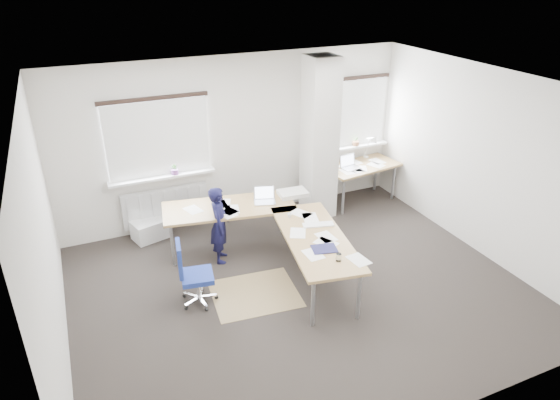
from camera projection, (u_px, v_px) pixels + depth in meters
name	position (u px, v px, depth m)	size (l,w,h in m)	color
ground	(299.00, 289.00, 6.93)	(6.00, 6.00, 0.00)	black
room_shell	(299.00, 159.00, 6.61)	(6.04, 5.04, 2.82)	beige
floor_mat	(255.00, 294.00, 6.83)	(1.15, 0.97, 0.01)	olive
white_crate	(150.00, 229.00, 8.12)	(0.53, 0.37, 0.32)	white
desk_main	(273.00, 222.00, 7.24)	(2.40, 2.98, 0.96)	olive
desk_side	(361.00, 167.00, 9.15)	(1.48, 0.89, 1.22)	olive
task_chair	(195.00, 286.00, 6.55)	(0.51, 0.50, 0.93)	navy
person	(220.00, 225.00, 7.35)	(0.44, 0.29, 1.20)	black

